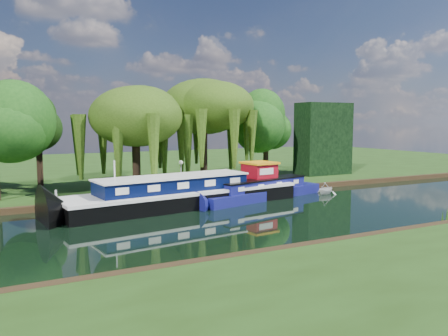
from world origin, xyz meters
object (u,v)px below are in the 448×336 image
dutch_barge (187,193)px  red_dinghy (93,211)px  white_cruiser (326,194)px  narrowboat (263,191)px

dutch_barge → red_dinghy: bearing=161.3°
red_dinghy → white_cruiser: white_cruiser is taller
narrowboat → dutch_barge: bearing=165.2°
dutch_barge → white_cruiser: bearing=-9.5°
white_cruiser → narrowboat: bearing=66.0°
dutch_barge → narrowboat: (6.72, -0.05, -0.32)m
dutch_barge → white_cruiser: (12.97, -0.42, -0.97)m
red_dinghy → white_cruiser: 19.84m
narrowboat → white_cruiser: (6.26, -0.37, -0.64)m
dutch_barge → red_dinghy: 6.99m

